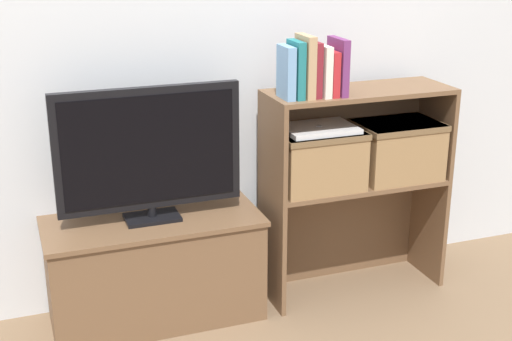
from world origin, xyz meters
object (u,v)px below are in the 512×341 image
object	(u,v)px
tv	(149,151)
book_ivory	(322,70)
book_maroon	(313,69)
tv_stand	(155,269)
storage_basket_left	(318,157)
storage_basket_right	(397,148)
book_teal	(296,70)
book_crimson	(329,73)
book_skyblue	(286,72)
book_tan	(305,66)
book_plum	(338,66)
laptop	(319,128)

from	to	relation	value
tv	book_ivory	xyz separation A→B (m)	(0.70, -0.08, 0.29)
book_maroon	tv_stand	bearing A→B (deg)	172.94
storage_basket_left	tv	bearing A→B (deg)	176.11
tv	storage_basket_right	size ratio (longest dim) A/B	2.05
tv_stand	book_ivory	world-z (taller)	book_ivory
book_ivory	book_teal	bearing A→B (deg)	180.00
tv	book_crimson	distance (m)	0.79
book_skyblue	book_teal	size ratio (longest dim) A/B	0.92
storage_basket_left	storage_basket_right	xyz separation A→B (m)	(0.38, 0.00, 0.00)
book_tan	book_plum	xyz separation A→B (m)	(0.14, 0.00, -0.01)
book_skyblue	book_maroon	bearing A→B (deg)	0.00
book_tan	book_plum	distance (m)	0.14
book_skyblue	storage_basket_left	distance (m)	0.41
tv	laptop	world-z (taller)	tv
book_plum	storage_basket_left	size ratio (longest dim) A/B	0.63
book_teal	storage_basket_right	world-z (taller)	book_teal
tv_stand	book_maroon	xyz separation A→B (m)	(0.66, -0.08, 0.81)
book_maroon	storage_basket_right	xyz separation A→B (m)	(0.43, 0.03, -0.38)
book_teal	book_tan	bearing A→B (deg)	0.00
storage_basket_right	tv	bearing A→B (deg)	177.47
book_teal	book_ivory	bearing A→B (deg)	0.00
book_teal	book_ivory	size ratio (longest dim) A/B	1.11
book_plum	book_maroon	bearing A→B (deg)	180.00
tv_stand	book_maroon	bearing A→B (deg)	-7.06
book_maroon	laptop	bearing A→B (deg)	34.54
storage_basket_left	book_crimson	bearing A→B (deg)	-51.83
tv_stand	book_skyblue	xyz separation A→B (m)	(0.55, -0.08, 0.81)
book_teal	storage_basket_left	xyz separation A→B (m)	(0.12, 0.03, -0.39)
storage_basket_left	storage_basket_right	distance (m)	0.38
book_skyblue	book_tan	size ratio (longest dim) A/B	0.85
book_skyblue	book_maroon	world-z (taller)	book_maroon
book_ivory	laptop	distance (m)	0.25
tv	book_maroon	size ratio (longest dim) A/B	3.35
book_teal	storage_basket_left	world-z (taller)	book_teal
book_tan	book_maroon	xyz separation A→B (m)	(0.04, 0.00, -0.01)
book_maroon	book_crimson	bearing A→B (deg)	-0.00
tv_stand	storage_basket_left	distance (m)	0.83
book_ivory	laptop	size ratio (longest dim) A/B	0.68
book_tan	book_crimson	distance (m)	0.11
book_teal	book_plum	world-z (taller)	same
book_crimson	storage_basket_left	size ratio (longest dim) A/B	0.51
book_plum	storage_basket_right	distance (m)	0.51
book_teal	book_plum	bearing A→B (deg)	0.00
book_tan	book_plum	world-z (taller)	book_tan
storage_basket_right	book_maroon	bearing A→B (deg)	-175.71
book_skyblue	book_plum	size ratio (longest dim) A/B	0.92
book_ivory	book_plum	size ratio (longest dim) A/B	0.90
book_teal	tv	bearing A→B (deg)	172.19
book_ivory	storage_basket_right	world-z (taller)	book_ivory
book_crimson	book_plum	xyz separation A→B (m)	(0.04, 0.00, 0.02)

